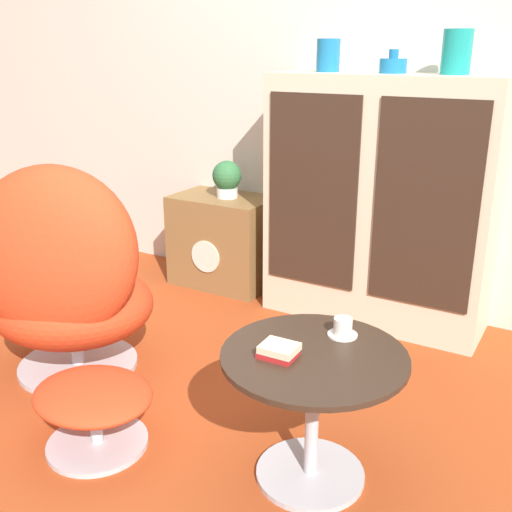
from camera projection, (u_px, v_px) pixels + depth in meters
name	position (u px, v px, depth m)	size (l,w,h in m)	color
ground_plane	(184.00, 425.00, 2.28)	(12.00, 12.00, 0.00)	#9E3D19
wall_back	(351.00, 59.00, 3.08)	(6.40, 0.06, 2.60)	beige
sideboard	(379.00, 203.00, 2.99)	(1.12, 0.40, 1.24)	beige
tv_console	(223.00, 241.00, 3.56)	(0.58, 0.38, 0.54)	brown
egg_chair	(62.00, 282.00, 2.49)	(0.91, 0.87, 0.96)	#B7B7BC
ottoman	(94.00, 403.00, 2.10)	(0.44, 0.38, 0.25)	#B7B7BC
coffee_table	(313.00, 395.00, 1.90)	(0.59, 0.59, 0.46)	#B7B7BC
vase_leftmost	(328.00, 55.00, 2.91)	(0.11, 0.11, 0.15)	#196699
vase_inner_left	(393.00, 65.00, 2.76)	(0.13, 0.13, 0.11)	#196699
vase_inner_right	(457.00, 52.00, 2.61)	(0.13, 0.13, 0.19)	teal
potted_plant	(227.00, 178.00, 3.42)	(0.17, 0.17, 0.21)	silver
teacup	(343.00, 329.00, 1.96)	(0.10, 0.10, 0.06)	silver
book_stack	(279.00, 351.00, 1.83)	(0.12, 0.10, 0.04)	red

